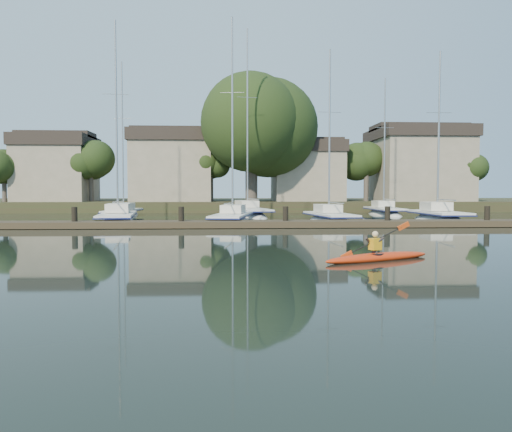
{
  "coord_description": "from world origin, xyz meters",
  "views": [
    {
      "loc": [
        -0.3,
        -14.66,
        2.16
      ],
      "look_at": [
        0.71,
        3.61,
        1.2
      ],
      "focal_mm": 35.0,
      "sensor_mm": 36.0,
      "label": 1
    }
  ],
  "objects": [
    {
      "name": "sailboat_4",
      "position": [
        14.24,
        19.08,
        -0.21
      ],
      "size": [
        2.4,
        7.73,
        13.11
      ],
      "rotation": [
        0.0,
        0.0,
        -0.01
      ],
      "color": "white",
      "rests_on": "ground"
    },
    {
      "name": "sailboat_5",
      "position": [
        -8.88,
        26.37,
        -0.17
      ],
      "size": [
        2.3,
        8.34,
        13.68
      ],
      "rotation": [
        0.0,
        0.0,
        -0.05
      ],
      "color": "white",
      "rests_on": "ground"
    },
    {
      "name": "kayak",
      "position": [
        4.26,
        0.27,
        0.15
      ],
      "size": [
        3.83,
        2.14,
        1.27
      ],
      "rotation": [
        0.0,
        0.0,
        0.43
      ],
      "color": "#B4460D",
      "rests_on": "ground"
    },
    {
      "name": "sailboat_7",
      "position": [
        13.2,
        27.8,
        -0.19
      ],
      "size": [
        2.3,
        8.16,
        13.09
      ],
      "rotation": [
        0.0,
        0.0,
        -0.02
      ],
      "color": "white",
      "rests_on": "ground"
    },
    {
      "name": "sailboat_6",
      "position": [
        1.36,
        26.99,
        -0.2
      ],
      "size": [
        4.12,
        10.86,
        16.91
      ],
      "rotation": [
        0.0,
        0.0,
        0.18
      ],
      "color": "white",
      "rests_on": "ground"
    },
    {
      "name": "shore",
      "position": [
        1.61,
        40.29,
        3.23
      ],
      "size": [
        90.0,
        25.25,
        12.75
      ],
      "color": "#2B371B",
      "rests_on": "ground"
    },
    {
      "name": "dock",
      "position": [
        0.0,
        14.0,
        0.2
      ],
      "size": [
        34.0,
        2.0,
        1.8
      ],
      "color": "#3E3123",
      "rests_on": "ground"
    },
    {
      "name": "ground",
      "position": [
        0.0,
        0.0,
        0.0
      ],
      "size": [
        160.0,
        160.0,
        0.0
      ],
      "primitive_type": "plane",
      "color": "black",
      "rests_on": "ground"
    },
    {
      "name": "sailboat_2",
      "position": [
        -0.07,
        17.97,
        -0.18
      ],
      "size": [
        3.43,
        9.05,
        14.62
      ],
      "rotation": [
        0.0,
        0.0,
        -0.16
      ],
      "color": "white",
      "rests_on": "ground"
    },
    {
      "name": "sailboat_1",
      "position": [
        -7.55,
        18.31,
        -0.2
      ],
      "size": [
        3.34,
        9.06,
        14.48
      ],
      "rotation": [
        0.0,
        0.0,
        0.13
      ],
      "color": "white",
      "rests_on": "ground"
    },
    {
      "name": "sailboat_3",
      "position": [
        6.48,
        18.32,
        -0.19
      ],
      "size": [
        2.91,
        8.09,
        12.75
      ],
      "rotation": [
        0.0,
        0.0,
        0.11
      ],
      "color": "white",
      "rests_on": "ground"
    }
  ]
}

